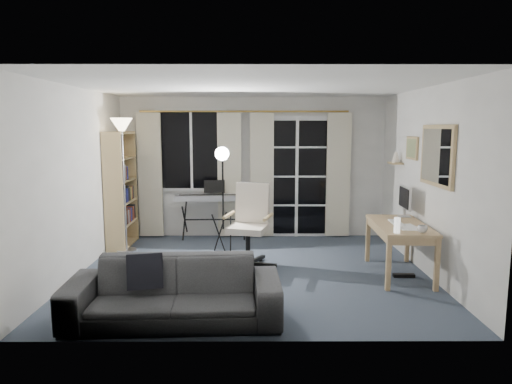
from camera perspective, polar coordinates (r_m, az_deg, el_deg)
floor at (r=6.13m, az=-0.41°, el=-9.94°), size 4.50×4.00×0.02m
window at (r=7.88m, az=-8.06°, el=5.20°), size 1.20×0.08×1.40m
french_door at (r=7.88m, az=5.09°, el=1.78°), size 1.32×0.09×2.11m
curtains at (r=7.75m, az=-1.39°, el=2.22°), size 3.60×0.07×2.13m
bookshelf at (r=7.52m, az=-16.77°, el=-0.08°), size 0.29×0.85×1.82m
torchiere_lamp at (r=7.09m, az=-16.37°, el=5.68°), size 0.40×0.40×2.02m
keyboard_piano at (r=7.65m, az=-5.25°, el=-0.78°), size 1.31×0.66×0.94m
studio_light at (r=6.69m, az=-4.21°, el=3.26°), size 0.29×0.33×1.65m
office_chair at (r=6.27m, az=-0.70°, el=-3.17°), size 0.78×0.78×1.13m
desk at (r=6.12m, az=17.54°, el=-4.58°), size 0.68×1.28×0.67m
monitor at (r=6.54m, az=18.12°, el=-0.80°), size 0.17×0.48×0.42m
desk_clutter at (r=5.91m, az=17.57°, el=-5.62°), size 0.41×0.76×0.85m
mug at (r=5.66m, az=20.10°, el=-4.28°), size 0.11×0.09×0.11m
wall_mirror at (r=5.91m, az=21.69°, el=4.24°), size 0.04×0.94×0.74m
framed_print at (r=6.76m, az=18.93°, el=5.21°), size 0.03×0.42×0.32m
wall_shelf at (r=7.22m, az=17.06°, el=3.93°), size 0.16×0.30×0.18m
sofa at (r=4.60m, az=-10.26°, el=-10.87°), size 2.09×0.69×0.81m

